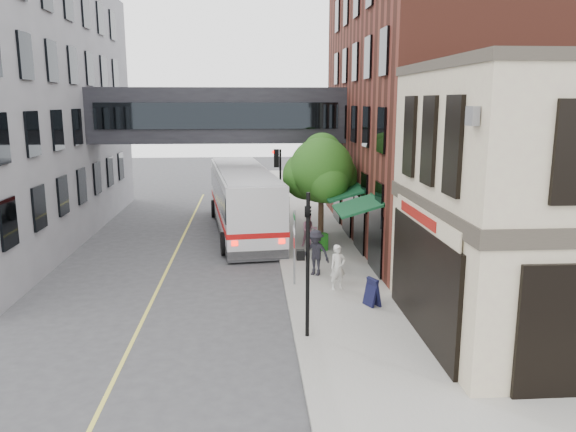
{
  "coord_description": "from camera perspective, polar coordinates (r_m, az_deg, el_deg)",
  "views": [
    {
      "loc": [
        -1.31,
        -14.2,
        7.3
      ],
      "look_at": [
        -0.03,
        4.47,
        3.44
      ],
      "focal_mm": 35.0,
      "sensor_mm": 36.0,
      "label": 1
    }
  ],
  "objects": [
    {
      "name": "ground",
      "position": [
        16.02,
        1.23,
        -15.46
      ],
      "size": [
        120.0,
        120.0,
        0.0
      ],
      "primitive_type": "plane",
      "color": "#38383A",
      "rests_on": "ground"
    },
    {
      "name": "sidewalk_main",
      "position": [
        29.3,
        2.69,
        -2.64
      ],
      "size": [
        4.0,
        60.0,
        0.15
      ],
      "primitive_type": "cube",
      "color": "gray",
      "rests_on": "ground"
    },
    {
      "name": "brick_building",
      "position": [
        31.31,
        17.52,
        10.55
      ],
      "size": [
        13.76,
        18.0,
        14.0
      ],
      "color": "#5A271C",
      "rests_on": "ground"
    },
    {
      "name": "skyway_bridge",
      "position": [
        32.26,
        -7.04,
        10.14
      ],
      "size": [
        14.0,
        3.18,
        3.0
      ],
      "color": "black",
      "rests_on": "ground"
    },
    {
      "name": "traffic_signal_near",
      "position": [
        16.85,
        1.92,
        -3.21
      ],
      "size": [
        0.44,
        0.22,
        4.6
      ],
      "color": "black",
      "rests_on": "sidewalk_main"
    },
    {
      "name": "traffic_signal_far",
      "position": [
        31.49,
        -1.04,
        4.42
      ],
      "size": [
        0.53,
        0.28,
        4.5
      ],
      "color": "black",
      "rests_on": "sidewalk_main"
    },
    {
      "name": "street_sign_pole",
      "position": [
        21.94,
        0.64,
        -2.52
      ],
      "size": [
        0.08,
        0.75,
        3.0
      ],
      "color": "gray",
      "rests_on": "sidewalk_main"
    },
    {
      "name": "street_tree",
      "position": [
        27.85,
        3.34,
        4.64
      ],
      "size": [
        3.8,
        3.2,
        5.6
      ],
      "color": "#382619",
      "rests_on": "sidewalk_main"
    },
    {
      "name": "lane_marking",
      "position": [
        25.55,
        -12.11,
        -5.21
      ],
      "size": [
        0.12,
        40.0,
        0.01
      ],
      "primitive_type": "cube",
      "color": "#D8CC4C",
      "rests_on": "ground"
    },
    {
      "name": "bus",
      "position": [
        31.56,
        -4.58,
        1.88
      ],
      "size": [
        4.37,
        13.3,
        3.51
      ],
      "color": "silver",
      "rests_on": "ground"
    },
    {
      "name": "pedestrian_a",
      "position": [
        21.7,
        5.09,
        -5.2
      ],
      "size": [
        0.75,
        0.61,
        1.76
      ],
      "primitive_type": "imported",
      "rotation": [
        0.0,
        0.0,
        0.35
      ],
      "color": "silver",
      "rests_on": "sidewalk_main"
    },
    {
      "name": "pedestrian_b",
      "position": [
        27.96,
        2.17,
        -1.42
      ],
      "size": [
        0.84,
        0.67,
        1.67
      ],
      "primitive_type": "imported",
      "rotation": [
        0.0,
        0.0,
        0.05
      ],
      "color": "#C27D99",
      "rests_on": "sidewalk_main"
    },
    {
      "name": "pedestrian_c",
      "position": [
        23.36,
        2.82,
        -3.73
      ],
      "size": [
        1.43,
        1.27,
        1.93
      ],
      "primitive_type": "imported",
      "rotation": [
        0.0,
        0.0,
        -0.56
      ],
      "color": "black",
      "rests_on": "sidewalk_main"
    },
    {
      "name": "newspaper_box",
      "position": [
        27.35,
        3.56,
        -2.62
      ],
      "size": [
        0.49,
        0.45,
        0.84
      ],
      "primitive_type": "cube",
      "rotation": [
        0.0,
        0.0,
        0.21
      ],
      "color": "#195E15",
      "rests_on": "sidewalk_main"
    },
    {
      "name": "sandwich_board",
      "position": [
        20.25,
        8.57,
        -7.64
      ],
      "size": [
        0.57,
        0.67,
        1.01
      ],
      "primitive_type": "cube",
      "rotation": [
        0.0,
        0.0,
        0.43
      ],
      "color": "black",
      "rests_on": "sidewalk_main"
    }
  ]
}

